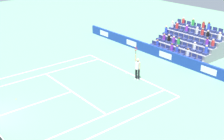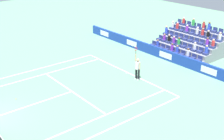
% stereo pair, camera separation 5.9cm
% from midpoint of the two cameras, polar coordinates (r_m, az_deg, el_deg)
% --- Properties ---
extents(line_baseline, '(10.97, 0.10, 0.01)m').
position_cam_midpoint_polar(line_baseline, '(24.88, 2.98, -0.50)').
color(line_baseline, white).
rests_on(line_baseline, ground).
extents(line_service, '(8.23, 0.10, 0.01)m').
position_cam_midpoint_polar(line_service, '(21.93, -7.81, -4.11)').
color(line_service, white).
rests_on(line_service, ground).
extents(line_centre_service, '(0.10, 6.40, 0.01)m').
position_cam_midpoint_polar(line_centre_service, '(20.69, -15.40, -6.56)').
color(line_centre_service, white).
rests_on(line_centre_service, ground).
extents(line_singles_sideline_left, '(0.10, 11.89, 0.01)m').
position_cam_midpoint_polar(line_singles_sideline_left, '(25.06, -13.65, -0.98)').
color(line_singles_sideline_left, white).
rests_on(line_singles_sideline_left, ground).
extents(line_singles_sideline_right, '(0.10, 11.89, 0.01)m').
position_cam_midpoint_polar(line_singles_sideline_right, '(18.71, -2.29, -9.04)').
color(line_singles_sideline_right, white).
rests_on(line_singles_sideline_right, ground).
extents(line_doubles_sideline_left, '(0.10, 11.89, 0.01)m').
position_cam_midpoint_polar(line_doubles_sideline_left, '(26.22, -14.98, -0.03)').
color(line_doubles_sideline_left, white).
rests_on(line_doubles_sideline_left, ground).
extents(line_doubles_sideline_right, '(0.10, 11.89, 0.01)m').
position_cam_midpoint_polar(line_doubles_sideline_right, '(17.81, 0.41, -10.87)').
color(line_doubles_sideline_right, white).
rests_on(line_doubles_sideline_right, ground).
extents(line_centre_mark, '(0.10, 0.20, 0.01)m').
position_cam_midpoint_polar(line_centre_mark, '(24.82, 2.81, -0.56)').
color(line_centre_mark, white).
rests_on(line_centre_mark, ground).
extents(sponsor_barrier, '(23.23, 0.22, 0.96)m').
position_cam_midpoint_polar(sponsor_barrier, '(27.90, 10.32, 2.86)').
color(sponsor_barrier, '#193899').
rests_on(sponsor_barrier, ground).
extents(tennis_player, '(0.53, 0.40, 2.85)m').
position_cam_midpoint_polar(tennis_player, '(23.33, 4.87, 0.42)').
color(tennis_player, black).
rests_on(tennis_player, ground).
extents(stadium_stand, '(6.20, 4.75, 3.04)m').
position_cam_midpoint_polar(stadium_stand, '(30.45, 14.81, 4.90)').
color(stadium_stand, gray).
rests_on(stadium_stand, ground).
extents(loose_tennis_ball, '(0.07, 0.07, 0.07)m').
position_cam_midpoint_polar(loose_tennis_ball, '(21.71, -18.10, -5.34)').
color(loose_tennis_ball, '#D1E533').
rests_on(loose_tennis_ball, ground).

